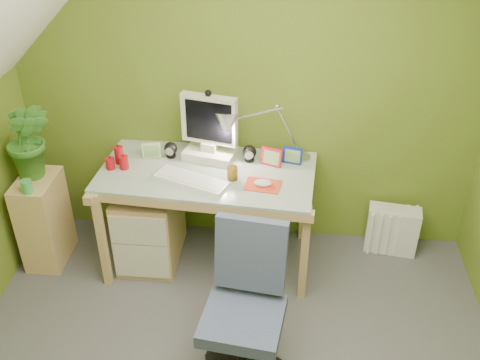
# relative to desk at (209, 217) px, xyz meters

# --- Properties ---
(wall_back) EXTENTS (3.20, 0.01, 2.40)m
(wall_back) POSITION_rel_desk_xyz_m (0.24, 0.37, 0.82)
(wall_back) COLOR olive
(wall_back) RESTS_ON floor
(desk) EXTENTS (1.46, 0.81, 0.76)m
(desk) POSITION_rel_desk_xyz_m (0.00, 0.00, 0.00)
(desk) COLOR tan
(desk) RESTS_ON floor
(monitor) EXTENTS (0.44, 0.31, 0.54)m
(monitor) POSITION_rel_desk_xyz_m (0.00, 0.18, 0.65)
(monitor) COLOR silver
(monitor) RESTS_ON desk
(speaker_left) EXTENTS (0.11, 0.11, 0.11)m
(speaker_left) POSITION_rel_desk_xyz_m (-0.27, 0.16, 0.43)
(speaker_left) COLOR black
(speaker_left) RESTS_ON desk
(speaker_right) EXTENTS (0.11, 0.11, 0.11)m
(speaker_right) POSITION_rel_desk_xyz_m (0.27, 0.16, 0.44)
(speaker_right) COLOR black
(speaker_right) RESTS_ON desk
(keyboard) EXTENTS (0.51, 0.32, 0.02)m
(keyboard) POSITION_rel_desk_xyz_m (-0.08, -0.14, 0.39)
(keyboard) COLOR white
(keyboard) RESTS_ON desk
(mousepad) EXTENTS (0.24, 0.19, 0.01)m
(mousepad) POSITION_rel_desk_xyz_m (0.38, -0.14, 0.38)
(mousepad) COLOR red
(mousepad) RESTS_ON desk
(mouse) EXTENTS (0.12, 0.09, 0.04)m
(mouse) POSITION_rel_desk_xyz_m (0.38, -0.14, 0.40)
(mouse) COLOR silver
(mouse) RESTS_ON mousepad
(amber_tumbler) EXTENTS (0.08, 0.08, 0.09)m
(amber_tumbler) POSITION_rel_desk_xyz_m (0.18, -0.08, 0.42)
(amber_tumbler) COLOR #8F6214
(amber_tumbler) RESTS_ON desk
(candle_cluster) EXTENTS (0.19, 0.18, 0.12)m
(candle_cluster) POSITION_rel_desk_xyz_m (-0.60, 0.01, 0.44)
(candle_cluster) COLOR #B30F18
(candle_cluster) RESTS_ON desk
(photo_frame_red) EXTENTS (0.14, 0.07, 0.12)m
(photo_frame_red) POSITION_rel_desk_xyz_m (0.42, 0.12, 0.44)
(photo_frame_red) COLOR red
(photo_frame_red) RESTS_ON desk
(photo_frame_blue) EXTENTS (0.13, 0.05, 0.11)m
(photo_frame_blue) POSITION_rel_desk_xyz_m (0.56, 0.16, 0.44)
(photo_frame_blue) COLOR navy
(photo_frame_blue) RESTS_ON desk
(photo_frame_green) EXTENTS (0.13, 0.04, 0.11)m
(photo_frame_green) POSITION_rel_desk_xyz_m (-0.40, 0.14, 0.43)
(photo_frame_green) COLOR #B9C789
(photo_frame_green) RESTS_ON desk
(desk_lamp) EXTENTS (0.61, 0.32, 0.62)m
(desk_lamp) POSITION_rel_desk_xyz_m (0.45, 0.18, 0.69)
(desk_lamp) COLOR #B2B3B7
(desk_lamp) RESTS_ON desk
(side_ledge) EXTENTS (0.25, 0.39, 0.68)m
(side_ledge) POSITION_rel_desk_xyz_m (-1.16, -0.09, -0.04)
(side_ledge) COLOR tan
(side_ledge) RESTS_ON floor
(potted_plant) EXTENTS (0.31, 0.25, 0.56)m
(potted_plant) POSITION_rel_desk_xyz_m (-1.16, -0.04, 0.58)
(potted_plant) COLOR #3A7C29
(potted_plant) RESTS_ON side_ledge
(green_cup) EXTENTS (0.07, 0.07, 0.09)m
(green_cup) POSITION_rel_desk_xyz_m (-1.14, -0.24, 0.34)
(green_cup) COLOR green
(green_cup) RESTS_ON side_ledge
(task_chair) EXTENTS (0.55, 0.55, 0.88)m
(task_chair) POSITION_rel_desk_xyz_m (0.33, -0.98, 0.06)
(task_chair) COLOR #3D4664
(task_chair) RESTS_ON floor
(radiator) EXTENTS (0.38, 0.20, 0.37)m
(radiator) POSITION_rel_desk_xyz_m (1.32, 0.23, -0.20)
(radiator) COLOR silver
(radiator) RESTS_ON floor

